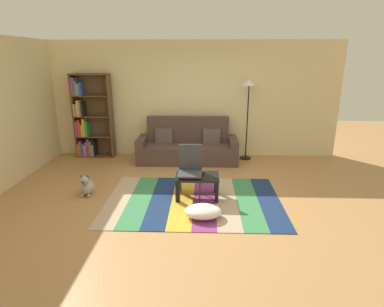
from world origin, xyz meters
TOP-DOWN VIEW (x-y plane):
  - ground_plane at (0.00, 0.00)m, footprint 14.00×14.00m
  - back_wall at (0.00, 2.55)m, footprint 6.80×0.10m
  - left_wall at (-3.40, 0.75)m, footprint 0.10×5.50m
  - rug at (0.06, -0.13)m, footprint 2.91×2.03m
  - couch at (-0.14, 2.02)m, footprint 2.26×0.80m
  - bookshelf at (-2.50, 2.31)m, footprint 0.90×0.28m
  - coffee_table at (0.12, -0.00)m, footprint 0.73×0.49m
  - pouf at (0.23, -0.72)m, footprint 0.56×0.42m
  - dog at (-1.81, 0.05)m, footprint 0.22×0.35m
  - standing_lamp at (1.23, 2.22)m, footprint 0.32×0.32m
  - tv_remote at (0.21, 0.04)m, footprint 0.08×0.16m
  - folding_chair at (0.00, 0.09)m, footprint 0.40×0.40m

SIDE VIEW (x-z plane):
  - ground_plane at x=0.00m, z-range 0.00..0.00m
  - rug at x=0.06m, z-range 0.00..0.01m
  - pouf at x=0.23m, z-range 0.01..0.20m
  - dog at x=-1.81m, z-range -0.04..0.36m
  - coffee_table at x=0.12m, z-range 0.13..0.53m
  - couch at x=-0.14m, z-range -0.16..0.84m
  - tv_remote at x=0.21m, z-range 0.40..0.42m
  - folding_chair at x=0.00m, z-range 0.08..0.98m
  - bookshelf at x=-2.50m, z-range -0.10..1.87m
  - back_wall at x=0.00m, z-range 0.00..2.70m
  - left_wall at x=-3.40m, z-range 0.00..2.70m
  - standing_lamp at x=1.23m, z-range 0.62..2.47m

